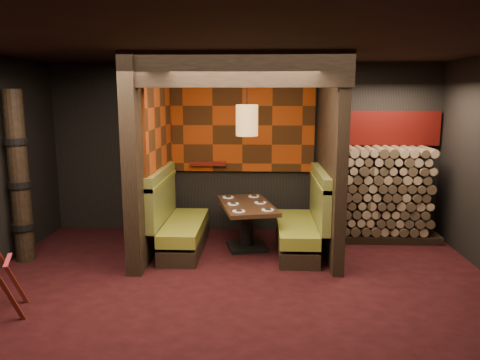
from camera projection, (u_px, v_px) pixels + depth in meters
name	position (u px, v px, depth m)	size (l,w,h in m)	color
floor	(235.00, 298.00, 5.46)	(6.50, 5.50, 0.02)	black
ceiling	(234.00, 43.00, 4.94)	(6.50, 5.50, 0.02)	black
wall_back	(244.00, 148.00, 7.91)	(6.50, 0.02, 2.85)	black
wall_front	(205.00, 267.00, 2.49)	(6.50, 0.02, 2.85)	black
partition_left	(150.00, 157.00, 6.88)	(0.20, 2.20, 2.85)	black
partition_right	(330.00, 157.00, 6.81)	(0.15, 2.10, 2.85)	black
header_beam	(236.00, 69.00, 5.67)	(2.85, 0.18, 0.44)	black
tapa_back_panel	(242.00, 125.00, 7.79)	(2.40, 0.06, 1.55)	#91300A
tapa_side_panel	(159.00, 127.00, 6.97)	(0.04, 1.85, 1.45)	#91300A
lacquer_shelf	(208.00, 163.00, 7.87)	(0.60, 0.12, 0.07)	#57140F
booth_bench_left	(177.00, 224.00, 7.05)	(0.68, 1.60, 1.14)	black
booth_bench_right	(303.00, 226.00, 6.96)	(0.68, 1.60, 1.14)	black
dining_table	(247.00, 219.00, 7.09)	(1.01, 1.47, 0.71)	black
place_settings	(247.00, 203.00, 7.04)	(0.80, 1.17, 0.03)	white
pendant_lamp	(247.00, 120.00, 6.77)	(0.32, 0.32, 1.12)	#AB793E
totem_column	(19.00, 178.00, 6.46)	(0.31, 0.31, 2.40)	black
firewood_stack	(384.00, 194.00, 7.53)	(1.73, 0.70, 1.50)	black
mosaic_header	(383.00, 128.00, 7.67)	(1.83, 0.10, 0.56)	maroon
bay_front_post	(334.00, 155.00, 7.06)	(0.08, 0.08, 2.85)	black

